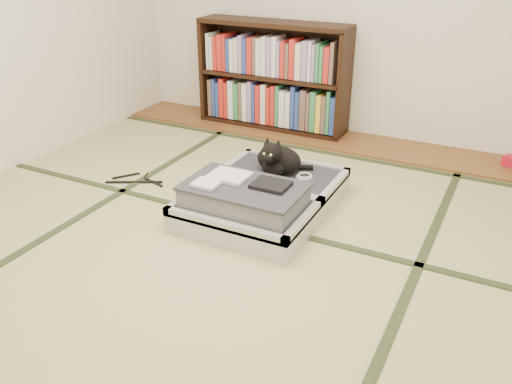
% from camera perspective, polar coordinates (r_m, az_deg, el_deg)
% --- Properties ---
extents(floor, '(4.50, 4.50, 0.00)m').
position_cam_1_polar(floor, '(3.00, -3.91, -6.73)').
color(floor, tan).
rests_on(floor, ground).
extents(wood_strip, '(4.00, 0.50, 0.02)m').
position_cam_1_polar(wood_strip, '(4.65, 8.74, 5.41)').
color(wood_strip, brown).
rests_on(wood_strip, ground).
extents(tatami_borders, '(4.00, 4.50, 0.01)m').
position_cam_1_polar(tatami_borders, '(3.37, 0.35, -2.64)').
color(tatami_borders, '#2D381E').
rests_on(tatami_borders, ground).
extents(bookcase, '(1.33, 0.30, 0.92)m').
position_cam_1_polar(bookcase, '(4.81, 1.79, 11.91)').
color(bookcase, black).
rests_on(bookcase, wood_strip).
extents(suitcase, '(0.79, 1.05, 0.31)m').
position_cam_1_polar(suitcase, '(3.37, 0.45, -0.63)').
color(suitcase, silver).
rests_on(suitcase, floor).
extents(cat, '(0.35, 0.35, 0.28)m').
position_cam_1_polar(cat, '(3.55, 2.27, 3.42)').
color(cat, black).
rests_on(cat, suitcase).
extents(cable_coil, '(0.11, 0.11, 0.03)m').
position_cam_1_polar(cable_coil, '(3.55, 5.11, 1.67)').
color(cable_coil, white).
rests_on(cable_coil, suitcase).
extents(hanger, '(0.41, 0.28, 0.01)m').
position_cam_1_polar(hanger, '(3.94, -12.43, 1.21)').
color(hanger, black).
rests_on(hanger, floor).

